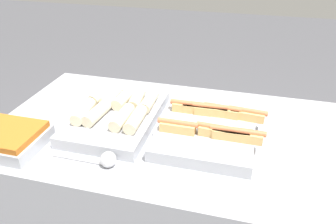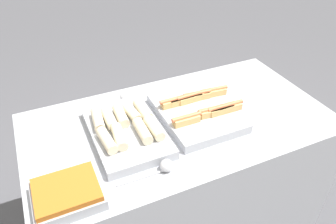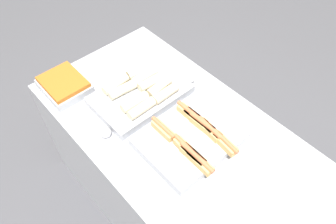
{
  "view_description": "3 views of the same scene",
  "coord_description": "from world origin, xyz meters",
  "px_view_note": "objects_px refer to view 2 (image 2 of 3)",
  "views": [
    {
      "loc": [
        0.23,
        -1.12,
        1.6
      ],
      "look_at": [
        -0.07,
        0.0,
        0.93
      ],
      "focal_mm": 35.0,
      "sensor_mm": 36.0,
      "label": 1
    },
    {
      "loc": [
        -0.62,
        -1.21,
        1.91
      ],
      "look_at": [
        -0.07,
        0.0,
        0.93
      ],
      "focal_mm": 35.0,
      "sensor_mm": 36.0,
      "label": 2
    },
    {
      "loc": [
        0.72,
        -0.7,
        2.2
      ],
      "look_at": [
        -0.07,
        0.0,
        0.93
      ],
      "focal_mm": 35.0,
      "sensor_mm": 36.0,
      "label": 3
    }
  ],
  "objects_px": {
    "tray_hotdogs": "(197,111)",
    "serving_spoon_near": "(164,167)",
    "tray_wraps": "(126,129)",
    "tray_side_front": "(67,194)",
    "serving_spoon_far": "(123,98)"
  },
  "relations": [
    {
      "from": "tray_hotdogs",
      "to": "tray_wraps",
      "type": "bearing_deg",
      "value": 179.83
    },
    {
      "from": "tray_side_front",
      "to": "serving_spoon_near",
      "type": "distance_m",
      "value": 0.41
    },
    {
      "from": "tray_side_front",
      "to": "serving_spoon_near",
      "type": "height_order",
      "value": "tray_side_front"
    },
    {
      "from": "tray_hotdogs",
      "to": "serving_spoon_near",
      "type": "height_order",
      "value": "tray_hotdogs"
    },
    {
      "from": "tray_hotdogs",
      "to": "serving_spoon_far",
      "type": "distance_m",
      "value": 0.43
    },
    {
      "from": "serving_spoon_near",
      "to": "serving_spoon_far",
      "type": "distance_m",
      "value": 0.58
    },
    {
      "from": "tray_side_front",
      "to": "serving_spoon_far",
      "type": "xyz_separation_m",
      "value": [
        0.41,
        0.57,
        -0.01
      ]
    },
    {
      "from": "tray_hotdogs",
      "to": "serving_spoon_near",
      "type": "relative_size",
      "value": 1.87
    },
    {
      "from": "tray_wraps",
      "to": "serving_spoon_near",
      "type": "bearing_deg",
      "value": -76.11
    },
    {
      "from": "tray_wraps",
      "to": "serving_spoon_far",
      "type": "xyz_separation_m",
      "value": [
        0.08,
        0.29,
        -0.01
      ]
    },
    {
      "from": "tray_hotdogs",
      "to": "tray_wraps",
      "type": "distance_m",
      "value": 0.4
    },
    {
      "from": "tray_wraps",
      "to": "tray_hotdogs",
      "type": "bearing_deg",
      "value": -0.17
    },
    {
      "from": "tray_wraps",
      "to": "serving_spoon_far",
      "type": "relative_size",
      "value": 1.91
    },
    {
      "from": "tray_side_front",
      "to": "serving_spoon_far",
      "type": "relative_size",
      "value": 1.01
    },
    {
      "from": "tray_wraps",
      "to": "serving_spoon_far",
      "type": "bearing_deg",
      "value": 75.15
    }
  ]
}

